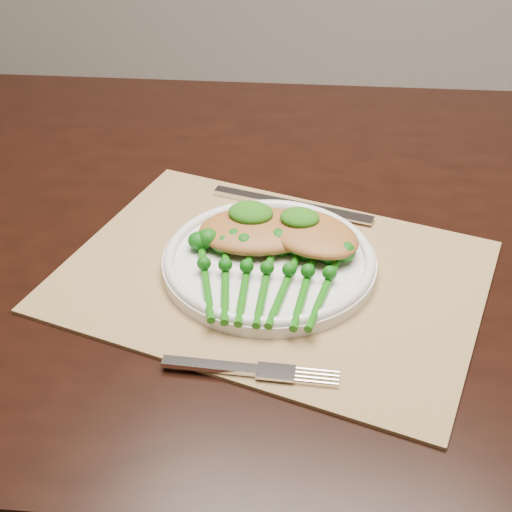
% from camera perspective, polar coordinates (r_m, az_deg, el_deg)
% --- Properties ---
extents(dining_table, '(1.72, 1.13, 0.75)m').
position_cam_1_polar(dining_table, '(1.16, 4.04, -12.73)').
color(dining_table, black).
rests_on(dining_table, ground).
extents(placemat, '(0.51, 0.41, 0.00)m').
position_cam_1_polar(placemat, '(0.81, 1.30, -1.58)').
color(placemat, '#9B7B4F').
rests_on(placemat, dining_table).
extents(dinner_plate, '(0.25, 0.25, 0.02)m').
position_cam_1_polar(dinner_plate, '(0.82, 1.07, -0.32)').
color(dinner_plate, silver).
rests_on(dinner_plate, placemat).
extents(knife, '(0.22, 0.05, 0.01)m').
position_cam_1_polar(knife, '(0.94, 1.67, 4.35)').
color(knife, silver).
rests_on(knife, placemat).
extents(fork, '(0.17, 0.03, 0.01)m').
position_cam_1_polar(fork, '(0.69, 0.43, -9.18)').
color(fork, silver).
rests_on(fork, placemat).
extents(chicken_fillet_left, '(0.16, 0.13, 0.03)m').
position_cam_1_polar(chicken_fillet_left, '(0.83, 0.14, 2.05)').
color(chicken_fillet_left, '#A96931').
rests_on(chicken_fillet_left, dinner_plate).
extents(chicken_fillet_right, '(0.15, 0.13, 0.02)m').
position_cam_1_polar(chicken_fillet_right, '(0.82, 4.35, 1.85)').
color(chicken_fillet_right, '#A96931').
rests_on(chicken_fillet_right, dinner_plate).
extents(pesto_dollop_left, '(0.05, 0.05, 0.02)m').
position_cam_1_polar(pesto_dollop_left, '(0.84, -0.43, 3.48)').
color(pesto_dollop_left, '#164B0A').
rests_on(pesto_dollop_left, chicken_fillet_left).
extents(pesto_dollop_right, '(0.05, 0.04, 0.02)m').
position_cam_1_polar(pesto_dollop_right, '(0.83, 3.52, 3.08)').
color(pesto_dollop_right, '#164B0A').
rests_on(pesto_dollop_right, chicken_fillet_right).
extents(broccolini_bundle, '(0.17, 0.18, 0.04)m').
position_cam_1_polar(broccolini_bundle, '(0.77, 0.69, -2.37)').
color(broccolini_bundle, '#145E0C').
rests_on(broccolini_bundle, dinner_plate).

